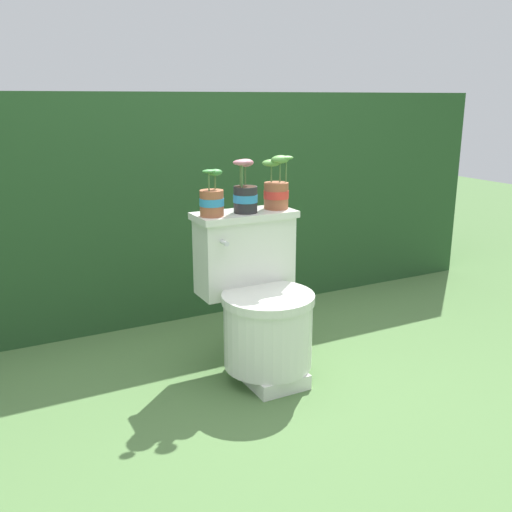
{
  "coord_description": "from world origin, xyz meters",
  "views": [
    {
      "loc": [
        -1.03,
        -1.99,
        1.21
      ],
      "look_at": [
        0.08,
        0.15,
        0.54
      ],
      "focal_mm": 40.0,
      "sensor_mm": 36.0,
      "label": 1
    }
  ],
  "objects_px": {
    "potted_plant_left": "(212,200)",
    "potted_plant_middle": "(276,189)",
    "toilet": "(259,304)",
    "potted_plant_midleft": "(245,193)"
  },
  "relations": [
    {
      "from": "toilet",
      "to": "potted_plant_left",
      "type": "xyz_separation_m",
      "value": [
        -0.16,
        0.13,
        0.46
      ]
    },
    {
      "from": "potted_plant_middle",
      "to": "potted_plant_midleft",
      "type": "bearing_deg",
      "value": -173.67
    },
    {
      "from": "potted_plant_left",
      "to": "potted_plant_middle",
      "type": "xyz_separation_m",
      "value": [
        0.33,
        0.02,
        0.02
      ]
    },
    {
      "from": "potted_plant_left",
      "to": "potted_plant_midleft",
      "type": "relative_size",
      "value": 0.85
    },
    {
      "from": "toilet",
      "to": "potted_plant_middle",
      "type": "xyz_separation_m",
      "value": [
        0.16,
        0.15,
        0.48
      ]
    },
    {
      "from": "potted_plant_midleft",
      "to": "potted_plant_middle",
      "type": "height_order",
      "value": "potted_plant_middle"
    },
    {
      "from": "potted_plant_left",
      "to": "potted_plant_middle",
      "type": "height_order",
      "value": "potted_plant_middle"
    },
    {
      "from": "potted_plant_midleft",
      "to": "potted_plant_middle",
      "type": "xyz_separation_m",
      "value": [
        0.17,
        0.02,
        0.01
      ]
    },
    {
      "from": "potted_plant_left",
      "to": "toilet",
      "type": "bearing_deg",
      "value": -37.58
    },
    {
      "from": "toilet",
      "to": "potted_plant_midleft",
      "type": "bearing_deg",
      "value": 91.76
    }
  ]
}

